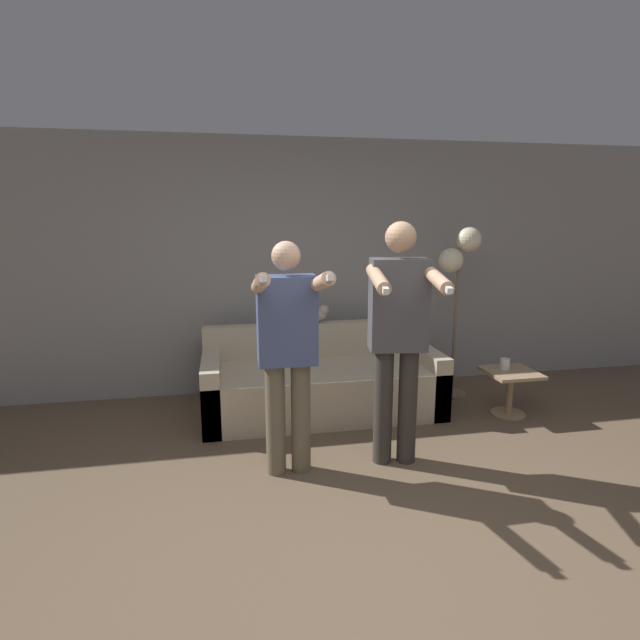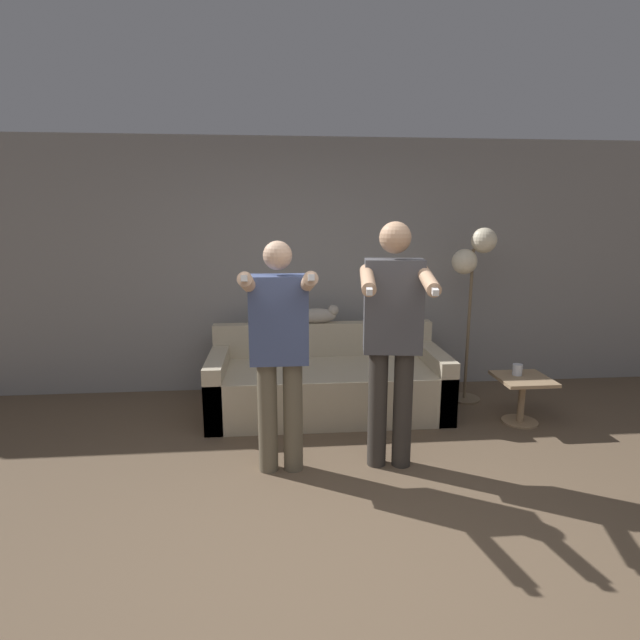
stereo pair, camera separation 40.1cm
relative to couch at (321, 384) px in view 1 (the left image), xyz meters
The scene contains 9 objects.
ground_plane 2.15m from the couch, 91.63° to the right, with size 16.00×16.00×0.00m, color brown.
wall_back 1.26m from the couch, 94.82° to the left, with size 10.00×0.05×2.60m.
couch is the anchor object (origin of this frame).
person_left 1.39m from the couch, 112.20° to the right, with size 0.48×0.66×1.66m.
person_right 1.39m from the couch, 72.71° to the right, with size 0.54×0.72×1.79m.
cat 0.70m from the couch, 98.72° to the left, with size 0.54×0.14×0.18m.
floor_lamp 1.81m from the couch, ahead, with size 0.42×0.31×1.72m.
side_table 1.76m from the couch, 14.37° to the right, with size 0.45×0.45×0.43m.
cup 1.73m from the couch, 12.47° to the right, with size 0.09×0.09×0.10m.
Camera 1 is at (-0.81, -2.29, 1.83)m, focal length 28.00 mm.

